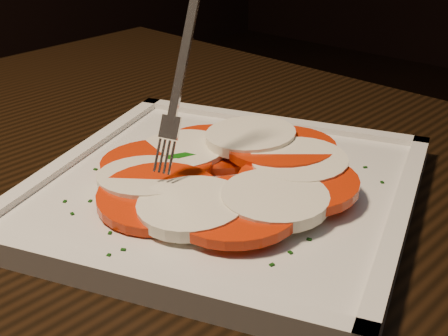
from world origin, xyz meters
TOP-DOWN VIEW (x-y plane):
  - table at (-0.22, -0.04)m, footprint 1.25×0.87m
  - plate at (-0.27, -0.00)m, footprint 0.39×0.39m
  - caprese_salad at (-0.27, -0.00)m, footprint 0.23×0.25m
  - fork at (-0.30, -0.02)m, footprint 0.04×0.08m

SIDE VIEW (x-z plane):
  - table at x=-0.22m, z-range 0.28..1.03m
  - plate at x=-0.27m, z-range 0.75..0.76m
  - caprese_salad at x=-0.27m, z-range 0.76..0.79m
  - fork at x=-0.30m, z-range 0.79..0.93m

